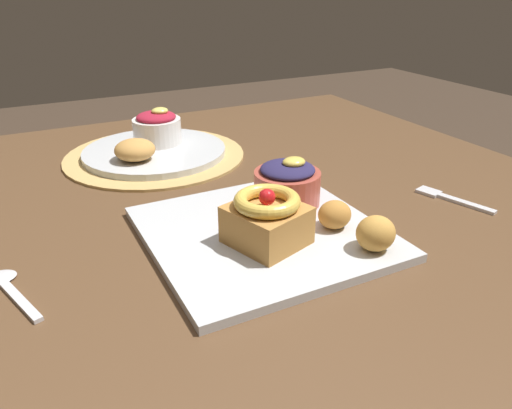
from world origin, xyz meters
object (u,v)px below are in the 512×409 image
spoon (7,287)px  fork (449,198)px  back_ramekin (157,128)px  back_pastry (135,150)px  fritter_middle (376,233)px  back_plate (155,151)px  cake_slice (267,219)px  berry_ramekin (287,183)px  front_plate (263,233)px  fritter_front (335,215)px

spoon → fork: bearing=-112.9°
fork → back_ramekin: bearing=21.4°
fork → spoon: same height
back_pastry → spoon: (-0.23, -0.31, -0.03)m
fritter_middle → back_ramekin: size_ratio=0.53×
back_plate → fork: back_plate is taller
cake_slice → back_pastry: 0.37m
berry_ramekin → fritter_middle: berry_ramekin is taller
cake_slice → spoon: cake_slice is taller
front_plate → fritter_middle: (0.10, -0.11, 0.03)m
front_plate → fritter_middle: size_ratio=6.02×
cake_slice → fritter_middle: bearing=-34.6°
spoon → front_plate: bearing=-112.7°
berry_ramekin → back_plate: (-0.11, 0.32, -0.03)m
front_plate → back_pastry: back_pastry is taller
berry_ramekin → fritter_front: bearing=-80.5°
back_ramekin → fork: size_ratio=0.75×
front_plate → spoon: (-0.31, 0.02, -0.00)m
fritter_middle → cake_slice: bearing=145.4°
back_plate → fritter_front: bearing=-73.2°
back_pastry → fritter_front: bearing=-64.9°
back_ramekin → front_plate: bearing=-87.1°
back_ramekin → spoon: 0.48m
front_plate → fritter_middle: fritter_middle is taller
cake_slice → back_ramekin: back_ramekin is taller
spoon → berry_ramekin: bearing=-103.2°
fritter_front → back_pastry: size_ratio=0.63×
back_pastry → fork: (0.40, -0.36, -0.03)m
cake_slice → back_ramekin: 0.44m
back_pastry → fork: 0.54m
front_plate → back_plate: back_plate is taller
front_plate → berry_ramekin: bearing=39.1°
fritter_front → spoon: 0.41m
front_plate → back_plate: bearing=95.7°
back_ramekin → spoon: (-0.29, -0.38, -0.05)m
back_plate → back_ramekin: size_ratio=2.91×
back_pastry → spoon: 0.38m
berry_ramekin → fritter_middle: 0.17m
fritter_middle → berry_ramekin: bearing=99.3°
fritter_middle → back_ramekin: 0.53m
berry_ramekin → fritter_middle: bearing=-80.7°
back_plate → back_ramekin: bearing=60.3°
fritter_middle → back_ramekin: (-0.12, 0.52, 0.01)m
back_ramekin → fork: (0.34, -0.43, -0.05)m
back_pastry → fork: back_pastry is taller
cake_slice → fork: size_ratio=0.89×
berry_ramekin → cake_slice: bearing=-132.4°
berry_ramekin → back_pastry: (-0.16, 0.27, -0.01)m
fritter_front → back_ramekin: size_ratio=0.49×
back_ramekin → fritter_middle: bearing=-76.9°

